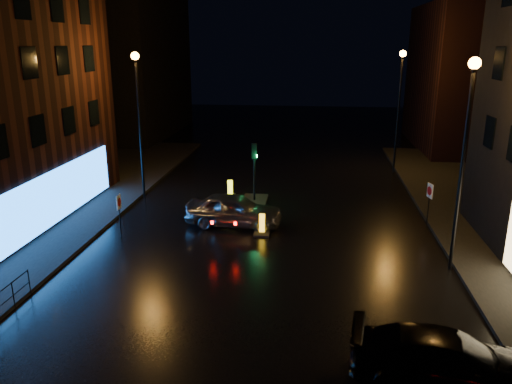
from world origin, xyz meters
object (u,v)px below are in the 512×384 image
road_sign_left (119,206)px  silver_hatchback (234,210)px  traffic_signal (254,193)px  bollard_near (262,229)px  bollard_far (230,194)px  road_sign_right (430,194)px  dark_sedan (448,361)px

road_sign_left → silver_hatchback: bearing=21.5°
traffic_signal → silver_hatchback: 4.01m
bollard_near → bollard_far: 6.01m
road_sign_left → bollard_near: bearing=8.6°
bollard_far → road_sign_right: size_ratio=0.65×
bollard_near → road_sign_right: road_sign_right is taller
road_sign_left → bollard_far: bearing=56.6°
bollard_far → bollard_near: bearing=-85.6°
traffic_signal → bollard_far: 1.63m
bollard_near → road_sign_left: road_sign_left is taller
dark_sedan → bollard_far: bearing=35.6°
traffic_signal → bollard_near: traffic_signal is taller
silver_hatchback → dark_sedan: size_ratio=0.93×
bollard_far → road_sign_right: 11.26m
silver_hatchback → road_sign_right: bearing=-81.3°
silver_hatchback → dark_sedan: bearing=-143.7°
traffic_signal → bollard_near: size_ratio=3.04×
silver_hatchback → traffic_signal: bearing=-5.2°
bollard_near → silver_hatchback: bearing=146.5°
bollard_near → bollard_far: (-2.49, 5.47, 0.02)m
traffic_signal → bollard_far: size_ratio=2.38×
dark_sedan → bollard_near: 12.14m
silver_hatchback → road_sign_right: road_sign_right is taller
traffic_signal → bollard_near: 5.03m
silver_hatchback → road_sign_right: size_ratio=2.16×
road_sign_left → road_sign_right: road_sign_right is taller
bollard_near → bollard_far: bearing=113.6°
bollard_far → road_sign_left: (-4.11, -6.69, 1.31)m
silver_hatchback → bollard_near: size_ratio=4.22×
traffic_signal → bollard_far: bearing=160.5°
bollard_far → road_sign_left: bearing=-141.6°
silver_hatchback → bollard_near: bearing=-119.9°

